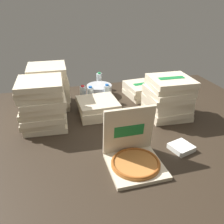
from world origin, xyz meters
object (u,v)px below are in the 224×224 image
object	(u,v)px
pizza_stack_left_near	(98,108)
open_pizza_box	(134,155)
water_bottle_0	(83,95)
ice_bucket	(99,90)
pizza_stack_center_far	(168,98)
pizza_stack_right_near	(49,87)
water_bottle_3	(91,96)
water_bottle_1	(107,93)
water_bottle_2	(99,81)
napkin_pile	(181,147)
pizza_stack_right_mid	(143,90)
pizza_stack_left_far	(43,104)

from	to	relation	value
pizza_stack_left_near	open_pizza_box	bearing A→B (deg)	-85.26
pizza_stack_left_near	water_bottle_0	world-z (taller)	water_bottle_0
open_pizza_box	pizza_stack_left_near	size ratio (longest dim) A/B	0.99
ice_bucket	pizza_stack_center_far	bearing A→B (deg)	-53.06
pizza_stack_right_near	water_bottle_3	bearing A→B (deg)	-9.82
water_bottle_1	pizza_stack_left_near	bearing A→B (deg)	-119.95
water_bottle_1	water_bottle_2	world-z (taller)	same
napkin_pile	water_bottle_0	bearing A→B (deg)	118.61
water_bottle_3	open_pizza_box	bearing A→B (deg)	-85.00
water_bottle_1	napkin_pile	size ratio (longest dim) A/B	1.30
pizza_stack_right_mid	water_bottle_2	size ratio (longest dim) A/B	2.03
water_bottle_1	pizza_stack_right_near	bearing A→B (deg)	174.97
ice_bucket	napkin_pile	world-z (taller)	ice_bucket
pizza_stack_left_far	ice_bucket	xyz separation A→B (m)	(0.64, 0.57, -0.16)
pizza_stack_right_near	pizza_stack_left_far	distance (m)	0.42
pizza_stack_left_far	water_bottle_3	distance (m)	0.61
water_bottle_1	pizza_stack_left_far	bearing A→B (deg)	-151.72
pizza_stack_center_far	pizza_stack_right_mid	world-z (taller)	pizza_stack_center_far
ice_bucket	water_bottle_2	world-z (taller)	water_bottle_2
pizza_stack_left_near	napkin_pile	size ratio (longest dim) A/B	2.57
water_bottle_0	water_bottle_3	bearing A→B (deg)	-36.04
pizza_stack_right_mid	pizza_stack_left_far	size ratio (longest dim) A/B	0.95
water_bottle_3	pizza_stack_left_near	bearing A→B (deg)	-84.17
open_pizza_box	pizza_stack_left_far	bearing A→B (deg)	128.60
pizza_stack_left_near	water_bottle_2	bearing A→B (deg)	76.36
water_bottle_0	napkin_pile	size ratio (longest dim) A/B	1.30
ice_bucket	pizza_stack_right_near	bearing A→B (deg)	-165.01
ice_bucket	water_bottle_0	bearing A→B (deg)	-142.32
water_bottle_2	napkin_pile	bearing A→B (deg)	-77.89
pizza_stack_left_near	napkin_pile	bearing A→B (deg)	-57.44
pizza_stack_left_near	water_bottle_3	distance (m)	0.26
napkin_pile	pizza_stack_left_far	bearing A→B (deg)	146.11
pizza_stack_right_mid	water_bottle_2	distance (m)	0.57
pizza_stack_right_near	water_bottle_1	xyz separation A→B (m)	(0.60, -0.05, -0.12)
pizza_stack_right_near	water_bottle_0	xyz separation A→B (m)	(0.34, -0.02, -0.12)
ice_bucket	water_bottle_3	world-z (taller)	water_bottle_3
pizza_stack_right_near	ice_bucket	distance (m)	0.60
open_pizza_box	ice_bucket	distance (m)	1.30
open_pizza_box	pizza_stack_center_far	size ratio (longest dim) A/B	0.97
pizza_stack_right_near	pizza_stack_left_near	distance (m)	0.57
pizza_stack_left_near	water_bottle_0	size ratio (longest dim) A/B	1.98
water_bottle_0	water_bottle_1	xyz separation A→B (m)	(0.26, -0.03, 0.00)
water_bottle_3	napkin_pile	bearing A→B (deg)	-63.33
pizza_stack_center_far	napkin_pile	xyz separation A→B (m)	(-0.15, -0.55, -0.17)
pizza_stack_right_mid	water_bottle_2	world-z (taller)	water_bottle_2
water_bottle_1	water_bottle_2	size ratio (longest dim) A/B	1.00
pizza_stack_left_near	napkin_pile	xyz separation A→B (m)	(0.49, -0.76, -0.05)
pizza_stack_center_far	water_bottle_0	world-z (taller)	pizza_stack_center_far
water_bottle_2	pizza_stack_left_far	bearing A→B (deg)	-131.00
napkin_pile	water_bottle_2	bearing A→B (deg)	102.11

